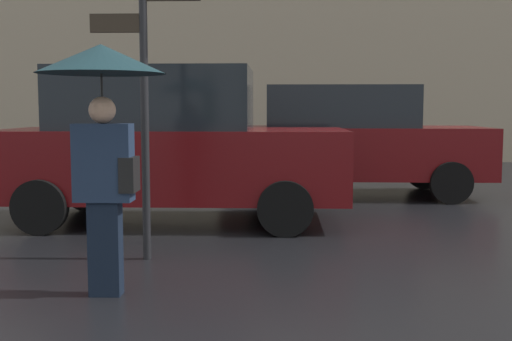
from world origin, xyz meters
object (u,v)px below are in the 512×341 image
at_px(parked_car_right, 169,145).
at_px(street_signpost, 145,84).
at_px(parked_car_left, 348,140).
at_px(pedestrian_with_umbrella, 103,98).

bearing_deg(parked_car_right, street_signpost, -99.83).
xyz_separation_m(parked_car_left, parked_car_right, (-2.67, -2.69, 0.06)).
bearing_deg(parked_car_right, parked_car_left, 31.45).
bearing_deg(street_signpost, parked_car_right, 94.01).
distance_m(pedestrian_with_umbrella, street_signpost, 1.24).
bearing_deg(street_signpost, parked_car_left, 62.28).
distance_m(parked_car_left, street_signpost, 5.47).
xyz_separation_m(parked_car_right, street_signpost, (0.15, -2.10, 0.72)).
relative_size(pedestrian_with_umbrella, parked_car_right, 0.44).
relative_size(pedestrian_with_umbrella, parked_car_left, 0.45).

